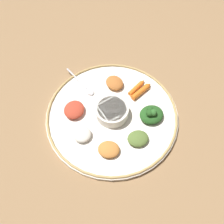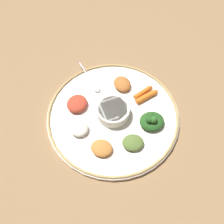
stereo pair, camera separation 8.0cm
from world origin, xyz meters
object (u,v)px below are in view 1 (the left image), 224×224
at_px(center_bowl, 112,111).
at_px(carrot_near_spoon, 141,91).
at_px(greens_pile, 151,114).
at_px(carrot_outer, 137,87).
at_px(spoon, 84,86).

xyz_separation_m(center_bowl, carrot_near_spoon, (-0.07, 0.12, -0.01)).
bearing_deg(center_bowl, carrot_near_spoon, 120.11).
relative_size(center_bowl, carrot_near_spoon, 1.23).
relative_size(greens_pile, carrot_outer, 1.20).
distance_m(spoon, carrot_near_spoon, 0.20).
distance_m(center_bowl, greens_pile, 0.13).
bearing_deg(carrot_outer, spoon, -103.76).
height_order(carrot_near_spoon, carrot_outer, carrot_near_spoon).
xyz_separation_m(spoon, carrot_outer, (0.04, 0.18, 0.00)).
relative_size(spoon, carrot_near_spoon, 1.62).
xyz_separation_m(center_bowl, carrot_outer, (-0.09, 0.10, -0.01)).
bearing_deg(spoon, carrot_outer, 76.24).
relative_size(carrot_near_spoon, carrot_outer, 1.16).
bearing_deg(carrot_outer, center_bowl, -50.34).
height_order(greens_pile, carrot_outer, greens_pile).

